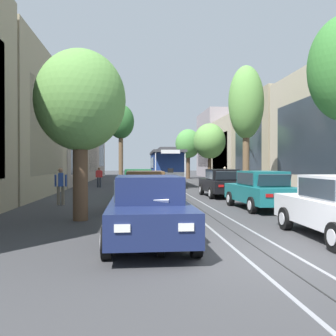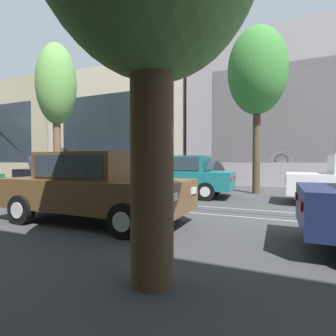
{
  "view_description": "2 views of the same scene",
  "coord_description": "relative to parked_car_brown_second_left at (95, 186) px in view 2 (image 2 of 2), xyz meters",
  "views": [
    {
      "loc": [
        -2.7,
        -7.05,
        1.85
      ],
      "look_at": [
        0.43,
        27.43,
        1.52
      ],
      "focal_mm": 38.93,
      "sensor_mm": 36.0,
      "label": 1
    },
    {
      "loc": [
        -7.13,
        3.86,
        1.4
      ],
      "look_at": [
        1.83,
        7.74,
        1.12
      ],
      "focal_mm": 28.0,
      "sensor_mm": 36.0,
      "label": 2
    }
  ],
  "objects": [
    {
      "name": "fire_hydrant",
      "position": [
        6.17,
        1.35,
        -0.38
      ],
      "size": [
        0.4,
        0.22,
        0.84
      ],
      "color": "gold",
      "rests_on": "ground"
    },
    {
      "name": "parked_car_black_mid_right",
      "position": [
        4.53,
        5.63,
        0.0
      ],
      "size": [
        2.04,
        4.38,
        1.58
      ],
      "color": "black",
      "rests_on": "ground"
    },
    {
      "name": "parked_car_brown_second_left",
      "position": [
        0.0,
        0.0,
        0.0
      ],
      "size": [
        2.01,
        4.36,
        1.58
      ],
      "color": "brown",
      "rests_on": "ground"
    },
    {
      "name": "parked_car_teal_second_right",
      "position": [
        4.8,
        -0.2,
        0.0
      ],
      "size": [
        2.14,
        4.42,
        1.58
      ],
      "color": "#196B70",
      "rests_on": "ground"
    },
    {
      "name": "street_tree_kerb_right_second",
      "position": [
        6.79,
        8.27,
        4.98
      ],
      "size": [
        2.28,
        2.29,
        8.28
      ],
      "color": "brown",
      "rests_on": "ground"
    },
    {
      "name": "street_tree_kerb_right_near",
      "position": [
        6.77,
        -2.96,
        4.3
      ],
      "size": [
        2.51,
        2.42,
        6.97
      ],
      "color": "#4C3826",
      "rests_on": "ground"
    },
    {
      "name": "building_facade_right",
      "position": [
        12.45,
        20.95,
        3.51
      ],
      "size": [
        5.89,
        55.89,
        9.96
      ],
      "color": "gray",
      "rests_on": "ground"
    }
  ]
}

